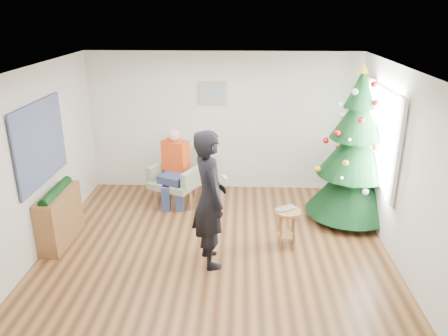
{
  "coord_description": "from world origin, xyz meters",
  "views": [
    {
      "loc": [
        0.35,
        -5.43,
        3.36
      ],
      "look_at": [
        0.1,
        0.6,
        1.1
      ],
      "focal_mm": 35.0,
      "sensor_mm": 36.0,
      "label": 1
    }
  ],
  "objects_px": {
    "christmas_tree": "(354,153)",
    "armchair": "(177,182)",
    "console": "(60,218)",
    "stool": "(287,228)",
    "standing_man": "(210,199)"
  },
  "relations": [
    {
      "from": "christmas_tree",
      "to": "armchair",
      "type": "xyz_separation_m",
      "value": [
        -2.94,
        0.54,
        -0.77
      ]
    },
    {
      "from": "christmas_tree",
      "to": "console",
      "type": "distance_m",
      "value": 4.64
    },
    {
      "from": "stool",
      "to": "console",
      "type": "distance_m",
      "value": 3.37
    },
    {
      "from": "armchair",
      "to": "standing_man",
      "type": "height_order",
      "value": "standing_man"
    },
    {
      "from": "stool",
      "to": "armchair",
      "type": "distance_m",
      "value": 2.35
    },
    {
      "from": "stool",
      "to": "armchair",
      "type": "height_order",
      "value": "armchair"
    },
    {
      "from": "stool",
      "to": "console",
      "type": "height_order",
      "value": "console"
    },
    {
      "from": "christmas_tree",
      "to": "console",
      "type": "xyz_separation_m",
      "value": [
        -4.48,
        -0.96,
        -0.76
      ]
    },
    {
      "from": "armchair",
      "to": "christmas_tree",
      "type": "bearing_deg",
      "value": 13.91
    },
    {
      "from": "stool",
      "to": "standing_man",
      "type": "xyz_separation_m",
      "value": [
        -1.1,
        -0.48,
        0.66
      ]
    },
    {
      "from": "stool",
      "to": "armchair",
      "type": "xyz_separation_m",
      "value": [
        -1.83,
        1.47,
        0.09
      ]
    },
    {
      "from": "console",
      "to": "standing_man",
      "type": "bearing_deg",
      "value": -9.59
    },
    {
      "from": "armchair",
      "to": "console",
      "type": "relative_size",
      "value": 1.03
    },
    {
      "from": "standing_man",
      "to": "christmas_tree",
      "type": "bearing_deg",
      "value": -76.93
    },
    {
      "from": "armchair",
      "to": "standing_man",
      "type": "relative_size",
      "value": 0.54
    }
  ]
}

